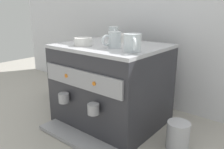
{
  "coord_description": "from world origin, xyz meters",
  "views": [
    {
      "loc": [
        0.78,
        -0.96,
        0.65
      ],
      "look_at": [
        0.0,
        0.0,
        0.28
      ],
      "focal_mm": 36.29,
      "sensor_mm": 36.0,
      "label": 1
    }
  ],
  "objects_px": {
    "ceramic_bowl_1": "(124,38)",
    "coffee_grinder": "(63,73)",
    "ceramic_cup_0": "(114,40)",
    "ceramic_cup_2": "(133,43)",
    "ceramic_bowl_0": "(83,42)",
    "ceramic_cup_1": "(114,33)",
    "milk_pitcher": "(178,135)",
    "espresso_machine": "(112,84)"
  },
  "relations": [
    {
      "from": "ceramic_cup_0",
      "to": "ceramic_bowl_0",
      "type": "distance_m",
      "value": 0.18
    },
    {
      "from": "ceramic_cup_1",
      "to": "milk_pitcher",
      "type": "height_order",
      "value": "ceramic_cup_1"
    },
    {
      "from": "ceramic_cup_0",
      "to": "ceramic_cup_1",
      "type": "relative_size",
      "value": 1.2
    },
    {
      "from": "ceramic_cup_0",
      "to": "coffee_grinder",
      "type": "relative_size",
      "value": 0.28
    },
    {
      "from": "espresso_machine",
      "to": "ceramic_bowl_1",
      "type": "height_order",
      "value": "ceramic_bowl_1"
    },
    {
      "from": "coffee_grinder",
      "to": "milk_pitcher",
      "type": "distance_m",
      "value": 0.95
    },
    {
      "from": "ceramic_bowl_1",
      "to": "coffee_grinder",
      "type": "xyz_separation_m",
      "value": [
        -0.5,
        -0.08,
        -0.29
      ]
    },
    {
      "from": "ceramic_cup_1",
      "to": "ceramic_bowl_0",
      "type": "height_order",
      "value": "ceramic_cup_1"
    },
    {
      "from": "milk_pitcher",
      "to": "ceramic_cup_0",
      "type": "bearing_deg",
      "value": -171.38
    },
    {
      "from": "milk_pitcher",
      "to": "coffee_grinder",
      "type": "bearing_deg",
      "value": 175.11
    },
    {
      "from": "ceramic_cup_0",
      "to": "ceramic_bowl_1",
      "type": "relative_size",
      "value": 0.86
    },
    {
      "from": "ceramic_cup_0",
      "to": "ceramic_bowl_1",
      "type": "height_order",
      "value": "ceramic_cup_0"
    },
    {
      "from": "espresso_machine",
      "to": "milk_pitcher",
      "type": "relative_size",
      "value": 4.4
    },
    {
      "from": "ceramic_cup_0",
      "to": "ceramic_bowl_1",
      "type": "distance_m",
      "value": 0.23
    },
    {
      "from": "ceramic_cup_1",
      "to": "ceramic_bowl_0",
      "type": "xyz_separation_m",
      "value": [
        0.03,
        -0.29,
        -0.02
      ]
    },
    {
      "from": "coffee_grinder",
      "to": "espresso_machine",
      "type": "bearing_deg",
      "value": -7.04
    },
    {
      "from": "espresso_machine",
      "to": "ceramic_bowl_0",
      "type": "height_order",
      "value": "ceramic_bowl_0"
    },
    {
      "from": "espresso_machine",
      "to": "ceramic_bowl_1",
      "type": "distance_m",
      "value": 0.29
    },
    {
      "from": "ceramic_cup_2",
      "to": "coffee_grinder",
      "type": "height_order",
      "value": "ceramic_cup_2"
    },
    {
      "from": "ceramic_cup_0",
      "to": "milk_pitcher",
      "type": "bearing_deg",
      "value": 8.62
    },
    {
      "from": "ceramic_cup_2",
      "to": "milk_pitcher",
      "type": "height_order",
      "value": "ceramic_cup_2"
    },
    {
      "from": "espresso_machine",
      "to": "ceramic_cup_2",
      "type": "distance_m",
      "value": 0.36
    },
    {
      "from": "ceramic_cup_1",
      "to": "coffee_grinder",
      "type": "relative_size",
      "value": 0.23
    },
    {
      "from": "milk_pitcher",
      "to": "ceramic_bowl_1",
      "type": "bearing_deg",
      "value": 160.55
    },
    {
      "from": "espresso_machine",
      "to": "ceramic_cup_1",
      "type": "xyz_separation_m",
      "value": [
        -0.12,
        0.17,
        0.27
      ]
    },
    {
      "from": "espresso_machine",
      "to": "milk_pitcher",
      "type": "bearing_deg",
      "value": -2.27
    },
    {
      "from": "coffee_grinder",
      "to": "ceramic_bowl_1",
      "type": "bearing_deg",
      "value": 8.8
    },
    {
      "from": "ceramic_bowl_1",
      "to": "ceramic_bowl_0",
      "type": "bearing_deg",
      "value": -106.59
    },
    {
      "from": "ceramic_cup_0",
      "to": "ceramic_cup_2",
      "type": "height_order",
      "value": "same"
    },
    {
      "from": "ceramic_cup_1",
      "to": "ceramic_bowl_0",
      "type": "distance_m",
      "value": 0.29
    },
    {
      "from": "ceramic_bowl_0",
      "to": "ceramic_cup_1",
      "type": "bearing_deg",
      "value": 95.12
    },
    {
      "from": "ceramic_cup_0",
      "to": "coffee_grinder",
      "type": "distance_m",
      "value": 0.68
    },
    {
      "from": "ceramic_cup_0",
      "to": "ceramic_bowl_0",
      "type": "bearing_deg",
      "value": -164.25
    },
    {
      "from": "coffee_grinder",
      "to": "ceramic_cup_0",
      "type": "bearing_deg",
      "value": -12.82
    },
    {
      "from": "ceramic_cup_0",
      "to": "milk_pitcher",
      "type": "height_order",
      "value": "ceramic_cup_0"
    },
    {
      "from": "ceramic_cup_1",
      "to": "coffee_grinder",
      "type": "xyz_separation_m",
      "value": [
        -0.39,
        -0.11,
        -0.31
      ]
    },
    {
      "from": "ceramic_bowl_0",
      "to": "coffee_grinder",
      "type": "bearing_deg",
      "value": 156.53
    },
    {
      "from": "ceramic_bowl_1",
      "to": "milk_pitcher",
      "type": "bearing_deg",
      "value": -19.45
    },
    {
      "from": "ceramic_cup_2",
      "to": "ceramic_bowl_0",
      "type": "distance_m",
      "value": 0.3
    },
    {
      "from": "espresso_machine",
      "to": "ceramic_cup_1",
      "type": "bearing_deg",
      "value": 125.46
    },
    {
      "from": "ceramic_bowl_0",
      "to": "milk_pitcher",
      "type": "bearing_deg",
      "value": 10.98
    },
    {
      "from": "ceramic_cup_1",
      "to": "milk_pitcher",
      "type": "relative_size",
      "value": 0.66
    }
  ]
}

